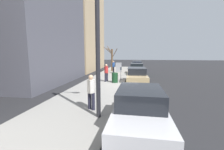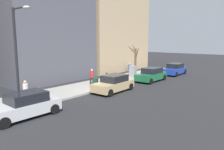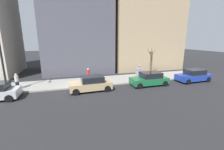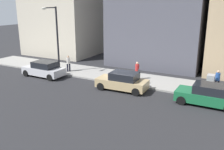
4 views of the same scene
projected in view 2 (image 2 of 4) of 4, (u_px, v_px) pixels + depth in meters
ground_plane at (99, 91)px, 19.86m from camera, size 120.00×120.00×0.00m
sidewalk at (84, 87)px, 21.11m from camera, size 4.00×36.00×0.15m
parked_car_blue at (175, 69)px, 29.23m from camera, size 2.04×4.25×1.52m
parked_car_green at (151, 75)px, 24.65m from camera, size 1.94×4.21×1.52m
parked_car_tan at (114, 84)px, 19.63m from camera, size 2.05×4.26×1.52m
parked_car_silver at (25, 105)px, 13.14m from camera, size 1.98×4.23×1.52m
parking_meter at (107, 78)px, 21.18m from camera, size 0.14×0.10×1.35m
utility_box at (133, 72)px, 26.07m from camera, size 0.83×0.61×1.43m
streetlamp at (18, 50)px, 13.90m from camera, size 1.97×0.32×6.50m
bare_tree at (135, 60)px, 28.63m from camera, size 2.26×1.81×3.88m
trash_bin at (95, 83)px, 20.66m from camera, size 0.56×0.56×0.90m
pedestrian_near_meter at (130, 69)px, 26.85m from camera, size 0.36×0.38×1.66m
pedestrian_midblock at (92, 76)px, 21.47m from camera, size 0.36×0.36×1.66m
pedestrian_far_corner at (26, 91)px, 15.46m from camera, size 0.37×0.36×1.66m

